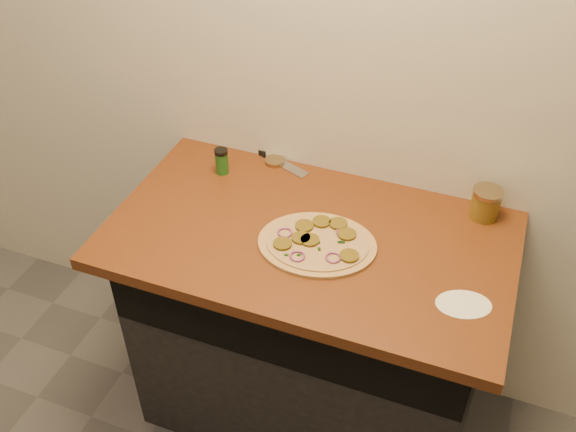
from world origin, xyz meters
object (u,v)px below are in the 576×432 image
at_px(salsa_jar, 486,203).
at_px(spice_shaker, 222,161).
at_px(pizza, 317,243).
at_px(chefs_knife, 268,155).

height_order(salsa_jar, spice_shaker, salsa_jar).
xyz_separation_m(pizza, chefs_knife, (-0.31, 0.37, -0.00)).
bearing_deg(salsa_jar, chefs_knife, 174.96).
distance_m(chefs_knife, salsa_jar, 0.74).
distance_m(chefs_knife, spice_shaker, 0.18).
height_order(pizza, chefs_knife, pizza).
relative_size(chefs_knife, spice_shaker, 3.16).
relative_size(pizza, chefs_knife, 1.39).
bearing_deg(spice_shaker, salsa_jar, 5.05).
xyz_separation_m(pizza, spice_shaker, (-0.41, 0.23, 0.04)).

